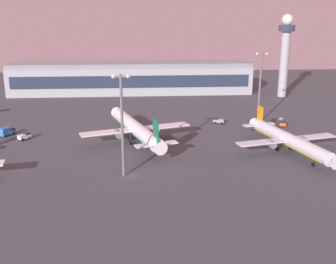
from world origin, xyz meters
The scene contains 11 objects.
ground_plane centered at (0.00, 0.00, 0.00)m, with size 416.00×416.00×0.00m, color #424449.
terminal_building centered at (-1.34, 119.36, 8.09)m, with size 127.01×22.40×16.40m.
control_tower centered at (76.46, 103.72, 23.67)m, with size 8.00×8.00×41.12m.
airplane_near_gate centered at (47.53, 15.37, 4.13)m, with size 33.02×42.11×10.92m.
airplane_terminal_side centered at (1.22, 29.92, 4.61)m, with size 36.41×46.30×12.18m.
baggage_tractor centered at (33.26, 51.25, 1.18)m, with size 4.57×3.69×2.25m.
fuel_truck centered at (56.64, 46.48, 1.37)m, with size 3.51×6.61×2.35m.
maintenance_van centered at (-36.39, 34.98, 1.18)m, with size 4.11×4.46×2.25m.
catering_truck centered at (-43.65, 40.11, 1.58)m, with size 4.92×6.05×3.05m.
apron_light_west centered at (47.81, 48.52, 15.59)m, with size 4.80×0.90×27.45m.
apron_light_east centered at (-1.86, 0.02, 15.21)m, with size 4.80×0.90×26.71m.
Camera 1 is at (2.55, -99.80, 40.59)m, focal length 43.53 mm.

